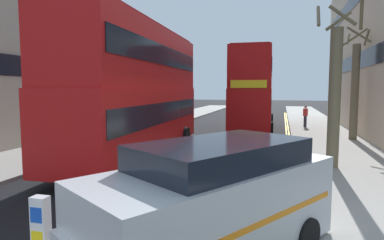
# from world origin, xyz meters

# --- Properties ---
(sidewalk_right) EXTENTS (4.00, 80.00, 0.14)m
(sidewalk_right) POSITION_xyz_m (6.50, 16.00, 0.07)
(sidewalk_right) COLOR #9E9991
(sidewalk_right) RESTS_ON ground
(sidewalk_left) EXTENTS (4.00, 80.00, 0.14)m
(sidewalk_left) POSITION_xyz_m (-6.50, 16.00, 0.07)
(sidewalk_left) COLOR #9E9991
(sidewalk_left) RESTS_ON ground
(kerb_line_outer) EXTENTS (0.10, 56.00, 0.01)m
(kerb_line_outer) POSITION_xyz_m (4.40, 14.00, 0.00)
(kerb_line_outer) COLOR yellow
(kerb_line_outer) RESTS_ON ground
(kerb_line_inner) EXTENTS (0.10, 56.00, 0.01)m
(kerb_line_inner) POSITION_xyz_m (4.24, 14.00, 0.00)
(kerb_line_inner) COLOR yellow
(kerb_line_inner) RESTS_ON ground
(keep_left_bollard) EXTENTS (0.36, 0.28, 1.11)m
(keep_left_bollard) POSITION_xyz_m (0.00, 3.09, 0.61)
(keep_left_bollard) COLOR silver
(keep_left_bollard) RESTS_ON traffic_island
(double_decker_bus_away) EXTENTS (3.09, 10.89, 5.64)m
(double_decker_bus_away) POSITION_xyz_m (-2.07, 11.53, 3.03)
(double_decker_bus_away) COLOR red
(double_decker_bus_away) RESTS_ON ground
(double_decker_bus_oncoming) EXTENTS (3.02, 10.87, 5.64)m
(double_decker_bus_oncoming) POSITION_xyz_m (1.92, 22.54, 3.03)
(double_decker_bus_oncoming) COLOR #B20F0F
(double_decker_bus_oncoming) RESTS_ON ground
(taxi_minivan) EXTENTS (4.16, 5.06, 2.12)m
(taxi_minivan) POSITION_xyz_m (2.78, 3.89, 1.07)
(taxi_minivan) COLOR silver
(taxi_minivan) RESTS_ON ground
(pedestrian_far) EXTENTS (0.34, 0.22, 1.62)m
(pedestrian_far) POSITION_xyz_m (5.62, 24.82, 0.99)
(pedestrian_far) COLOR #2D2D38
(pedestrian_far) RESTS_ON sidewalk_right
(street_tree_near) EXTENTS (1.38, 1.45, 6.35)m
(street_tree_near) POSITION_xyz_m (7.85, 19.04, 3.05)
(street_tree_near) COLOR #6B6047
(street_tree_near) RESTS_ON sidewalk_right
(street_tree_mid) EXTENTS (1.68, 1.62, 6.13)m
(street_tree_mid) POSITION_xyz_m (5.73, 11.42, 2.90)
(street_tree_mid) COLOR #6B6047
(street_tree_mid) RESTS_ON sidewalk_right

